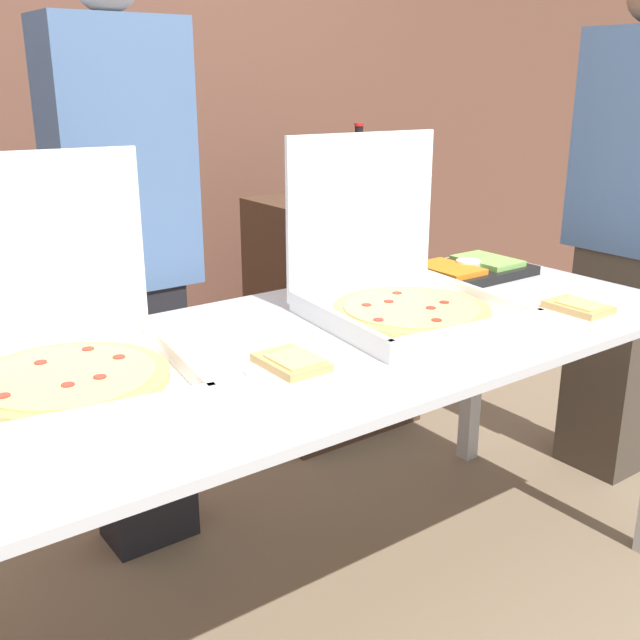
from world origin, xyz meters
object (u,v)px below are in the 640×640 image
(paper_plate_front_center, at_px, (578,309))
(paper_plate_front_right, at_px, (291,364))
(pizza_box_near_left, at_px, (60,346))
(soda_bottle, at_px, (358,165))
(soda_can_colored, at_px, (382,184))
(person_guest_plaid, at_px, (627,228))
(soda_can_silver, at_px, (320,178))
(veggie_tray, at_px, (468,270))
(pizza_box_near_right, at_px, (398,285))
(person_guest_cap, at_px, (128,259))

(paper_plate_front_center, bearing_deg, paper_plate_front_right, 171.92)
(pizza_box_near_left, relative_size, soda_bottle, 1.94)
(soda_can_colored, bearing_deg, pizza_box_near_left, -154.76)
(person_guest_plaid, bearing_deg, soda_can_silver, 28.22)
(paper_plate_front_center, height_order, soda_can_silver, soda_can_silver)
(paper_plate_front_center, distance_m, soda_bottle, 1.26)
(veggie_tray, bearing_deg, soda_bottle, 80.52)
(pizza_box_near_left, distance_m, veggie_tray, 1.41)
(paper_plate_front_center, distance_m, soda_can_silver, 1.42)
(paper_plate_front_right, height_order, soda_can_silver, soda_can_silver)
(pizza_box_near_right, xyz_separation_m, paper_plate_front_right, (-0.47, -0.16, -0.07))
(paper_plate_front_right, bearing_deg, pizza_box_near_right, 19.10)
(pizza_box_near_right, distance_m, person_guest_cap, 0.82)
(veggie_tray, bearing_deg, person_guest_cap, 156.25)
(pizza_box_near_left, bearing_deg, person_guest_plaid, 6.65)
(paper_plate_front_right, xyz_separation_m, soda_can_silver, (1.01, 1.27, 0.22))
(soda_can_silver, xyz_separation_m, person_guest_cap, (-1.07, -0.48, -0.11))
(veggie_tray, bearing_deg, paper_plate_front_right, -160.12)
(veggie_tray, height_order, person_guest_plaid, person_guest_plaid)
(pizza_box_near_right, bearing_deg, person_guest_cap, 136.37)
(soda_can_colored, distance_m, person_guest_plaid, 0.94)
(pizza_box_near_right, bearing_deg, soda_can_colored, 57.94)
(paper_plate_front_center, bearing_deg, soda_bottle, 81.79)
(pizza_box_near_left, relative_size, person_guest_plaid, 0.31)
(soda_can_colored, relative_size, person_guest_plaid, 0.07)
(soda_can_silver, bearing_deg, soda_bottle, -70.34)
(paper_plate_front_right, relative_size, soda_can_silver, 1.78)
(paper_plate_front_right, distance_m, person_guest_plaid, 1.61)
(pizza_box_near_left, xyz_separation_m, person_guest_plaid, (2.05, -0.06, 0.03))
(pizza_box_near_left, height_order, person_guest_cap, person_guest_cap)
(soda_bottle, xyz_separation_m, soda_can_colored, (0.02, -0.12, -0.07))
(pizza_box_near_left, height_order, paper_plate_front_center, pizza_box_near_left)
(soda_can_colored, bearing_deg, person_guest_plaid, -57.84)
(soda_bottle, distance_m, person_guest_cap, 1.19)
(pizza_box_near_right, relative_size, person_guest_cap, 0.30)
(soda_bottle, bearing_deg, pizza_box_near_right, -123.16)
(pizza_box_near_right, bearing_deg, pizza_box_near_left, -178.54)
(pizza_box_near_left, xyz_separation_m, person_guest_cap, (0.39, 0.55, 0.03))
(pizza_box_near_right, xyz_separation_m, soda_can_silver, (0.54, 1.10, 0.14))
(soda_bottle, bearing_deg, soda_can_colored, -78.75)
(pizza_box_near_left, bearing_deg, veggie_tray, 12.75)
(paper_plate_front_center, relative_size, veggie_tray, 0.61)
(pizza_box_near_right, relative_size, paper_plate_front_right, 2.53)
(soda_can_silver, xyz_separation_m, soda_can_colored, (0.09, -0.30, 0.00))
(pizza_box_near_right, distance_m, paper_plate_front_right, 0.51)
(paper_plate_front_center, xyz_separation_m, soda_can_silver, (0.11, 1.39, 0.22))
(soda_bottle, relative_size, soda_can_silver, 2.38)
(soda_can_silver, relative_size, person_guest_plaid, 0.07)
(soda_can_silver, bearing_deg, veggie_tray, -93.76)
(paper_plate_front_center, height_order, soda_can_colored, soda_can_colored)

